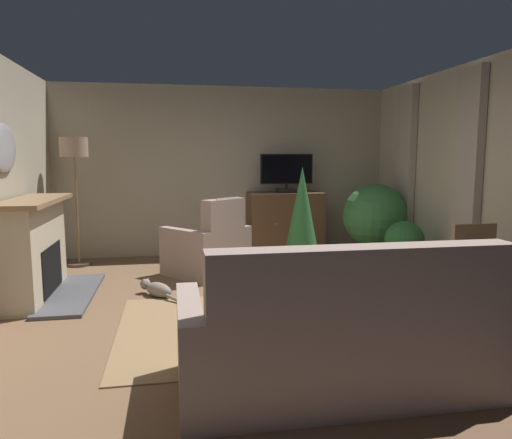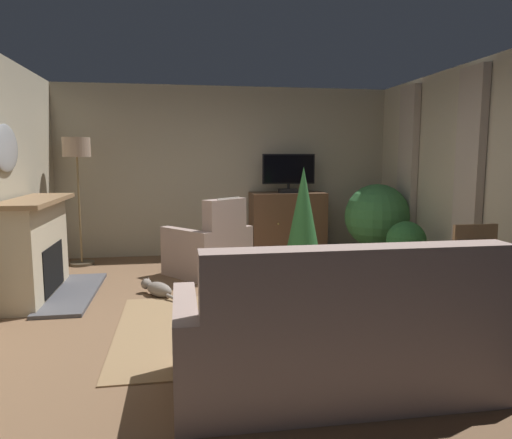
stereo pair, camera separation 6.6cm
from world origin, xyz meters
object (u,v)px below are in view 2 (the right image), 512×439
Objects in this scene: tv_remote at (288,271)px; potted_plant_small_fern_corner at (303,217)px; potted_plant_leafy_by_curtain at (406,246)px; sofa_floral at (340,343)px; fireplace at (37,251)px; tv_cabinet at (287,226)px; wall_mirror_oval at (6,148)px; television at (289,172)px; cat at (157,289)px; floor_lamp at (77,162)px; armchair_by_fireplace at (210,250)px; side_chair_beside_plant at (483,269)px; coffee_table at (272,280)px; folded_newspaper at (255,275)px; potted_plant_tall_palm_by_window at (377,217)px.

potted_plant_small_fern_corner reaches higher than tv_remote.
tv_remote is 0.23× the size of potted_plant_leafy_by_curtain.
sofa_floral is 2.96× the size of potted_plant_leafy_by_curtain.
fireplace is 3.69m from tv_cabinet.
fireplace is at bearing -178.26° from potted_plant_leafy_by_curtain.
wall_mirror_oval is at bearing 43.86° from tv_remote.
television is at bearing -90.00° from tv_cabinet.
television is (3.26, 1.68, 0.80)m from fireplace.
potted_plant_small_fern_corner is 2.48× the size of cat.
fireplace is 2.24× the size of potted_plant_leafy_by_curtain.
tv_remote is 3.78m from floor_lamp.
floor_lamp is (-1.15, 1.78, 1.40)m from cat.
armchair_by_fireplace reaches higher than potted_plant_leafy_by_curtain.
wall_mirror_oval reaches higher than tv_cabinet.
floor_lamp is at bearing 143.87° from side_chair_beside_plant.
potted_plant_small_fern_corner reaches higher than coffee_table.
potted_plant_small_fern_corner is at bearing 65.91° from folded_newspaper.
fireplace is 3.75m from television.
television reaches higher than fireplace.
folded_newspaper is at bearing -81.04° from armchair_by_fireplace.
potted_plant_leafy_by_curtain is 0.63× the size of potted_plant_tall_palm_by_window.
cat is (-0.65, -0.90, -0.25)m from armchair_by_fireplace.
cat is at bearing 138.59° from folded_newspaper.
coffee_table is 2.00× the size of cat.
potted_plant_leafy_by_curtain is (1.20, -1.60, -0.07)m from tv_cabinet.
folded_newspaper is 2.58m from potted_plant_leafy_by_curtain.
side_chair_beside_plant is 5.34m from floor_lamp.
coffee_table is 3.06m from potted_plant_tall_palm_by_window.
potted_plant_tall_palm_by_window reaches higher than side_chair_beside_plant.
wall_mirror_oval is 4.87m from potted_plant_leafy_by_curtain.
fireplace reaches higher than potted_plant_leafy_by_curtain.
tv_cabinet is 1.41× the size of television.
folded_newspaper is at bearing -134.16° from potted_plant_tall_palm_by_window.
sofa_floral is 1.87× the size of potted_plant_tall_palm_by_window.
fireplace is 2.72m from coffee_table.
wall_mirror_oval is 0.40× the size of floor_lamp.
television is 3.11m from floor_lamp.
sofa_floral is 1.79× the size of armchair_by_fireplace.
tv_cabinet is at bearing 38.69° from armchair_by_fireplace.
wall_mirror_oval is 0.89× the size of television.
armchair_by_fireplace is (-1.30, -1.04, -0.15)m from tv_cabinet.
tv_remote is (0.18, 0.10, 0.06)m from coffee_table.
potted_plant_leafy_by_curtain is (0.06, 1.66, -0.10)m from side_chair_beside_plant.
potted_plant_tall_palm_by_window is 4.41m from floor_lamp.
potted_plant_tall_palm_by_window is at bearing 50.87° from folded_newspaper.
fireplace is at bearing -95.60° from floor_lamp.
fireplace is 1.80× the size of side_chair_beside_plant.
wall_mirror_oval is 0.60× the size of armchair_by_fireplace.
potted_plant_small_fern_corner is (0.55, 3.02, 0.44)m from sofa_floral.
coffee_table is at bearing 97.34° from sofa_floral.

